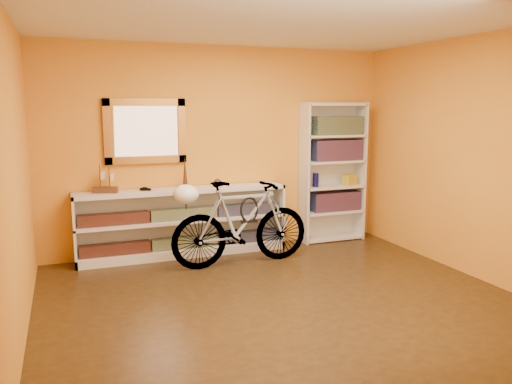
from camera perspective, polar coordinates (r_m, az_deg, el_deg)
name	(u,v)px	position (r m, az deg, el deg)	size (l,w,h in m)	color
floor	(282,301)	(5.01, 2.89, -12.11)	(4.50, 4.00, 0.01)	black
ceiling	(284,19)	(4.72, 3.17, 18.84)	(4.50, 4.00, 0.01)	silver
back_wall	(220,149)	(6.56, -4.04, 4.80)	(4.50, 0.01, 2.60)	orange
left_wall	(13,179)	(4.31, -25.59, 1.36)	(0.01, 4.00, 2.60)	orange
right_wall	(475,158)	(5.96, 23.35, 3.55)	(0.01, 4.00, 2.60)	orange
gilt_mirror	(145,131)	(6.30, -12.32, 6.68)	(0.98, 0.06, 0.78)	brown
wall_socket	(284,224)	(7.02, 3.18, -3.56)	(0.09, 0.01, 0.09)	silver
console_unit	(184,222)	(6.38, -8.12, -3.37)	(2.60, 0.35, 0.85)	silver
cd_row_lower	(185,242)	(6.42, -8.02, -5.63)	(2.50, 0.13, 0.14)	black
cd_row_upper	(184,214)	(6.34, -8.10, -2.44)	(2.50, 0.13, 0.14)	navy
model_ship	(105,179)	(6.15, -16.64, 1.44)	(0.28, 0.11, 0.33)	#462713
toy_car	(146,191)	(6.22, -12.30, 0.16)	(0.00, 0.00, 0.00)	black
bronze_ornament	(185,173)	(6.28, -7.97, 2.18)	(0.07, 0.07, 0.39)	#512F1B
decorative_orb	(218,183)	(6.40, -4.34, 1.05)	(0.10, 0.10, 0.10)	#512F1B
bookcase	(333,172)	(7.06, 8.60, 2.19)	(0.90, 0.30, 1.90)	silver
book_row_a	(335,201)	(7.14, 8.87, -1.01)	(0.70, 0.22, 0.26)	maroon
book_row_b	(336,150)	(7.05, 9.02, 4.67)	(0.70, 0.22, 0.28)	maroon
book_row_c	(337,125)	(7.03, 9.09, 7.39)	(0.70, 0.22, 0.25)	navy
travel_mug	(316,180)	(6.92, 6.71, 1.35)	(0.09, 0.09, 0.19)	#161B9C
red_tin	(320,128)	(6.94, 7.15, 7.14)	(0.14, 0.14, 0.19)	maroon
yellow_bag	(350,180)	(7.16, 10.48, 1.34)	(0.19, 0.12, 0.14)	gold
bicycle	(241,223)	(5.94, -1.67, -3.48)	(1.71, 0.44, 1.01)	silver
helmet	(186,194)	(5.67, -7.89, -0.26)	(0.29, 0.28, 0.22)	white
u_lock	(249,210)	(5.94, -0.77, -1.98)	(0.23, 0.23, 0.02)	black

